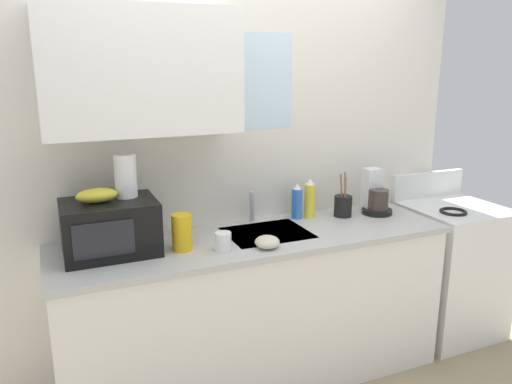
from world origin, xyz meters
name	(u,v)px	position (x,y,z in m)	size (l,w,h in m)	color
kitchen_wall_assembly	(217,146)	(-0.11, 0.31, 1.36)	(2.98, 0.42, 2.50)	silver
counter_unit	(256,308)	(0.00, 0.00, 0.46)	(2.21, 0.63, 0.90)	white
sink_faucet	(252,207)	(0.08, 0.24, 0.99)	(0.03, 0.03, 0.19)	#B2B5BA
stove_range	(449,268)	(1.45, 0.00, 0.46)	(0.60, 0.60, 1.08)	white
microwave	(110,227)	(-0.77, 0.05, 1.04)	(0.46, 0.35, 0.27)	black
banana_bunch	(97,195)	(-0.82, 0.05, 1.20)	(0.20, 0.11, 0.07)	gold
paper_towel_roll	(126,176)	(-0.67, 0.10, 1.28)	(0.11, 0.11, 0.22)	white
coffee_maker	(375,197)	(0.87, 0.11, 1.00)	(0.19, 0.21, 0.28)	black
dish_soap_bottle_blue	(297,202)	(0.36, 0.20, 1.00)	(0.07, 0.07, 0.22)	blue
dish_soap_bottle_yellow	(310,199)	(0.44, 0.18, 1.02)	(0.07, 0.07, 0.25)	yellow
cereal_canister	(182,232)	(-0.43, -0.05, 0.99)	(0.10, 0.10, 0.19)	gold
mug_white	(223,241)	(-0.24, -0.14, 0.95)	(0.08, 0.08, 0.10)	white
utensil_crock	(343,205)	(0.64, 0.12, 0.97)	(0.11, 0.11, 0.28)	black
small_bowl	(267,242)	(-0.02, -0.20, 0.93)	(0.13, 0.13, 0.07)	beige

